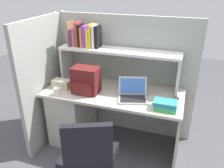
{
  "coord_description": "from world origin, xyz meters",
  "views": [
    {
      "loc": [
        0.75,
        -2.3,
        1.94
      ],
      "look_at": [
        0.0,
        -0.05,
        0.85
      ],
      "focal_mm": 37.2,
      "sensor_mm": 36.0,
      "label": 1
    }
  ],
  "objects_px": {
    "paper_cup": "(57,91)",
    "tissue_box": "(62,84)",
    "laptop": "(133,94)",
    "backpack": "(86,80)",
    "computer_mouse": "(175,100)",
    "office_chair": "(89,165)"
  },
  "relations": [
    {
      "from": "paper_cup",
      "to": "office_chair",
      "type": "height_order",
      "value": "office_chair"
    },
    {
      "from": "laptop",
      "to": "computer_mouse",
      "type": "height_order",
      "value": "laptop"
    },
    {
      "from": "laptop",
      "to": "backpack",
      "type": "height_order",
      "value": "backpack"
    },
    {
      "from": "computer_mouse",
      "to": "office_chair",
      "type": "bearing_deg",
      "value": -121.86
    },
    {
      "from": "paper_cup",
      "to": "backpack",
      "type": "bearing_deg",
      "value": 30.72
    },
    {
      "from": "laptop",
      "to": "paper_cup",
      "type": "bearing_deg",
      "value": -167.26
    },
    {
      "from": "laptop",
      "to": "paper_cup",
      "type": "height_order",
      "value": "laptop"
    },
    {
      "from": "backpack",
      "to": "paper_cup",
      "type": "relative_size",
      "value": 3.55
    },
    {
      "from": "laptop",
      "to": "tissue_box",
      "type": "relative_size",
      "value": 1.69
    },
    {
      "from": "backpack",
      "to": "tissue_box",
      "type": "relative_size",
      "value": 1.37
    },
    {
      "from": "laptop",
      "to": "tissue_box",
      "type": "xyz_separation_m",
      "value": [
        -0.87,
        -0.0,
        -0.0
      ]
    },
    {
      "from": "laptop",
      "to": "office_chair",
      "type": "bearing_deg",
      "value": -105.09
    },
    {
      "from": "paper_cup",
      "to": "tissue_box",
      "type": "distance_m",
      "value": 0.19
    },
    {
      "from": "backpack",
      "to": "paper_cup",
      "type": "bearing_deg",
      "value": -149.28
    },
    {
      "from": "computer_mouse",
      "to": "paper_cup",
      "type": "distance_m",
      "value": 1.31
    },
    {
      "from": "computer_mouse",
      "to": "tissue_box",
      "type": "distance_m",
      "value": 1.32
    },
    {
      "from": "backpack",
      "to": "paper_cup",
      "type": "distance_m",
      "value": 0.34
    },
    {
      "from": "tissue_box",
      "to": "backpack",
      "type": "bearing_deg",
      "value": 0.93
    },
    {
      "from": "backpack",
      "to": "computer_mouse",
      "type": "distance_m",
      "value": 1.01
    },
    {
      "from": "paper_cup",
      "to": "office_chair",
      "type": "bearing_deg",
      "value": -42.33
    },
    {
      "from": "backpack",
      "to": "computer_mouse",
      "type": "xyz_separation_m",
      "value": [
        1.0,
        0.1,
        -0.13
      ]
    },
    {
      "from": "laptop",
      "to": "paper_cup",
      "type": "xyz_separation_m",
      "value": [
        -0.83,
        -0.19,
        -0.01
      ]
    }
  ]
}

